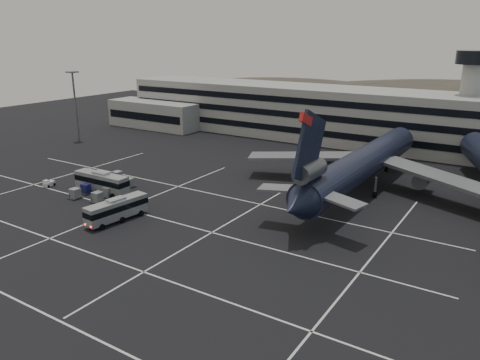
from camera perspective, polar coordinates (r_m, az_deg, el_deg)
name	(u,v)px	position (r m, az deg, el deg)	size (l,w,h in m)	color
ground	(132,224)	(72.77, -13.03, -5.28)	(260.00, 260.00, 0.00)	black
lane_markings	(140,224)	(72.60, -12.10, -5.26)	(90.00, 55.62, 0.01)	silver
terminal	(312,113)	(130.04, 8.72, 8.04)	(125.00, 26.00, 24.00)	gray
hills	(449,130)	(222.04, 24.16, 5.54)	(352.00, 180.00, 44.00)	#38332B
lightpole_left	(75,96)	(132.94, -19.52, 9.59)	(2.40, 2.40, 18.28)	slate
trijet_main	(362,164)	(86.49, 14.65, 1.89)	(47.45, 57.53, 18.08)	black
bus_near	(117,209)	(73.94, -14.80, -3.38)	(3.64, 10.57, 3.65)	gray
bus_far	(102,181)	(87.53, -16.50, -0.17)	(11.33, 3.04, 3.98)	gray
tug_a	(49,184)	(95.08, -22.29, -0.41)	(1.59, 2.23, 1.31)	silver
uld_cluster	(105,187)	(88.78, -16.18, -0.78)	(8.80, 13.93, 1.80)	#2D2D30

